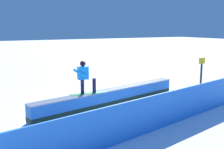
% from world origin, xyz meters
% --- Properties ---
extents(ground_plane, '(120.00, 120.00, 0.00)m').
position_xyz_m(ground_plane, '(0.00, 0.00, 0.00)').
color(ground_plane, white).
extents(grind_box, '(7.33, 1.99, 0.71)m').
position_xyz_m(grind_box, '(0.00, 0.00, 0.32)').
color(grind_box, '#2D6CB8').
rests_on(grind_box, ground_plane).
extents(snowboarder, '(1.46, 0.43, 1.31)m').
position_xyz_m(snowboarder, '(1.30, 0.23, 1.41)').
color(snowboarder, '#2A864E').
rests_on(snowboarder, grind_box).
extents(safety_fence, '(10.08, 2.15, 1.18)m').
position_xyz_m(safety_fence, '(0.00, 3.15, 0.59)').
color(safety_fence, '#2C7EEF').
rests_on(safety_fence, ground_plane).
extents(trail_marker, '(0.40, 0.10, 1.80)m').
position_xyz_m(trail_marker, '(-5.03, 0.26, 0.97)').
color(trail_marker, '#262628').
rests_on(trail_marker, ground_plane).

